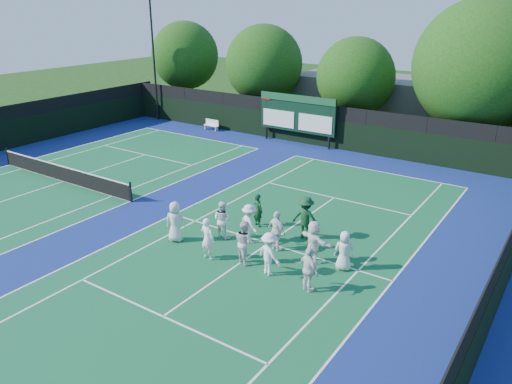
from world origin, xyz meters
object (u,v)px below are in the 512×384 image
Objects in this scene: scoreboard at (297,114)px; coach_left at (258,210)px; tennis_net at (63,173)px; bench at (212,124)px.

coach_left is (5.63, -13.34, -1.40)m from scoreboard.
scoreboard is 16.26m from tennis_net.
coach_left is (12.62, 1.25, 0.30)m from tennis_net.
bench is at bearing -23.51° from coach_left.
tennis_net reaches higher than bench.
tennis_net is at bearing -87.24° from bench.
coach_left reaches higher than bench.
tennis_net is 12.69m from coach_left.
scoreboard is 3.80× the size of coach_left.
coach_left reaches higher than tennis_net.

